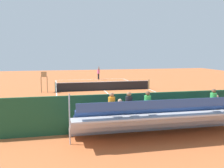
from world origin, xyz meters
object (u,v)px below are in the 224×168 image
(bleacher_stand, at_px, (163,117))
(umpire_chair, at_px, (44,80))
(tennis_ball_near, at_px, (103,81))
(tennis_ball_far, at_px, (93,80))
(courtside_bench, at_px, (190,113))
(tennis_racket, at_px, (93,79))
(tennis_player, at_px, (98,73))
(tennis_net, at_px, (104,86))
(equipment_bag, at_px, (165,121))

(bleacher_stand, distance_m, umpire_chair, 16.64)
(tennis_ball_near, height_order, tennis_ball_far, same)
(courtside_bench, distance_m, tennis_racket, 24.56)
(tennis_player, height_order, tennis_racket, tennis_player)
(courtside_bench, relative_size, tennis_ball_near, 27.27)
(tennis_net, xyz_separation_m, bleacher_stand, (-0.06, 15.39, 0.49))
(tennis_ball_near, bearing_deg, bleacher_stand, 87.01)
(umpire_chair, xyz_separation_m, tennis_player, (-7.40, -10.70, -0.30))
(tennis_racket, bearing_deg, tennis_ball_far, 83.27)
(bleacher_stand, relative_size, tennis_ball_far, 137.27)
(bleacher_stand, xyz_separation_m, tennis_racket, (-0.33, -26.56, -0.97))
(tennis_net, distance_m, tennis_player, 10.80)
(bleacher_stand, bearing_deg, umpire_chair, -67.89)
(tennis_net, xyz_separation_m, tennis_ball_near, (-1.27, -7.80, -0.47))
(equipment_bag, bearing_deg, tennis_net, -85.28)
(tennis_ball_far, bearing_deg, tennis_racket, -96.73)
(tennis_racket, bearing_deg, umpire_chair, 59.43)
(tennis_racket, distance_m, tennis_ball_far, 1.87)
(courtside_bench, relative_size, equipment_bag, 2.00)
(umpire_chair, bearing_deg, tennis_net, 179.85)
(bleacher_stand, relative_size, courtside_bench, 5.03)
(equipment_bag, bearing_deg, tennis_player, -90.22)
(tennis_player, bearing_deg, tennis_net, 83.63)
(bleacher_stand, distance_m, courtside_bench, 3.46)
(equipment_bag, bearing_deg, tennis_racket, -88.32)
(tennis_player, height_order, tennis_ball_near, tennis_player)
(tennis_ball_near, relative_size, tennis_ball_far, 1.00)
(equipment_bag, relative_size, tennis_racket, 1.54)
(umpire_chair, bearing_deg, tennis_ball_near, -133.82)
(bleacher_stand, bearing_deg, equipment_bag, -117.70)
(bleacher_stand, distance_m, equipment_bag, 2.39)
(tennis_ball_near, distance_m, tennis_ball_far, 1.87)
(tennis_player, bearing_deg, equipment_bag, 89.78)
(tennis_net, bearing_deg, tennis_ball_near, -99.26)
(umpire_chair, distance_m, courtside_bench, 16.04)
(tennis_racket, relative_size, tennis_ball_near, 8.83)
(umpire_chair, bearing_deg, bleacher_stand, 112.11)
(tennis_player, xyz_separation_m, tennis_ball_far, (1.03, 1.41, -0.98))
(tennis_net, height_order, equipment_bag, tennis_net)
(tennis_player, distance_m, tennis_ball_near, 3.08)
(umpire_chair, distance_m, equipment_bag, 15.32)
(equipment_bag, bearing_deg, tennis_ball_far, -87.63)
(equipment_bag, distance_m, tennis_player, 24.13)
(courtside_bench, bearing_deg, tennis_net, -78.27)
(bleacher_stand, relative_size, umpire_chair, 4.23)
(tennis_net, height_order, tennis_racket, tennis_net)
(tennis_ball_near, bearing_deg, umpire_chair, 46.18)
(tennis_player, bearing_deg, courtside_bench, 93.72)
(courtside_bench, relative_size, tennis_racket, 3.09)
(umpire_chair, relative_size, tennis_ball_near, 32.42)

